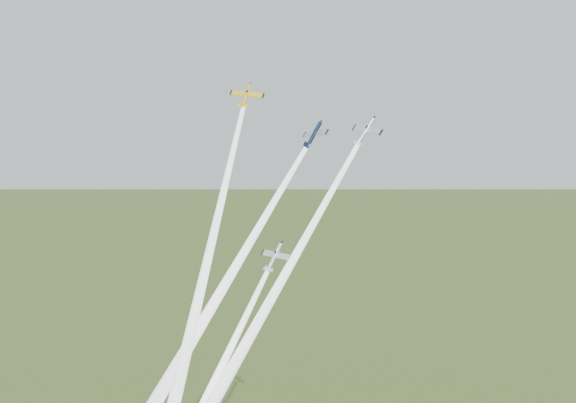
# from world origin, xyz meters

# --- Properties ---
(plane_yellow) EXTENTS (8.26, 7.91, 7.16)m
(plane_yellow) POSITION_xyz_m (-15.93, 0.27, 111.91)
(plane_yellow) COLOR yellow
(smoke_trail_yellow) EXTENTS (21.83, 46.12, 63.83)m
(smoke_trail_yellow) POSITION_xyz_m (-5.83, -23.11, 78.21)
(smoke_trail_yellow) COLOR white
(plane_navy) EXTENTS (8.16, 7.35, 7.28)m
(plane_navy) POSITION_xyz_m (-0.34, 2.47, 104.22)
(plane_navy) COLOR #0B1633
(smoke_trail_navy) EXTENTS (12.14, 34.79, 45.72)m
(smoke_trail_navy) POSITION_xyz_m (-5.42, -15.45, 79.58)
(smoke_trail_navy) COLOR white
(plane_silver_right) EXTENTS (9.53, 7.34, 7.70)m
(plane_silver_right) POSITION_xyz_m (9.47, 5.53, 104.91)
(plane_silver_right) COLOR silver
(smoke_trail_silver_right) EXTENTS (13.40, 42.00, 55.42)m
(smoke_trail_silver_right) POSITION_xyz_m (3.78, -16.02, 75.42)
(smoke_trail_silver_right) COLOR white
(plane_silver_low) EXTENTS (8.03, 6.04, 6.79)m
(plane_silver_low) POSITION_xyz_m (-2.71, -6.75, 81.21)
(plane_silver_low) COLOR #B7BEC6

